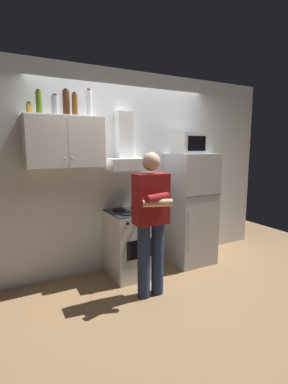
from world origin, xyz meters
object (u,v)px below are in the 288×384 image
object	(u,v)px
stove_oven	(132,243)
bottle_spice_jar	(29,109)
microwave	(191,144)
bottle_beer_brown	(75,105)
bottle_olive_oil	(39,103)
cooking_pot	(145,207)
upper_cabinet	(65,142)
range_hood	(127,154)
refrigerator	(190,209)
bottle_rum_dark	(66,103)
bottle_canister_steel	(55,105)
person_standing	(151,219)
bottle_vodka_clear	(89,104)

from	to	relation	value
stove_oven	bottle_spice_jar	distance (m)	2.05
microwave	bottle_beer_brown	bearing A→B (deg)	175.98
bottle_olive_oil	cooking_pot	bearing A→B (deg)	-12.66
upper_cabinet	range_hood	world-z (taller)	range_hood
upper_cabinet	bottle_olive_oil	world-z (taller)	bottle_olive_oil
refrigerator	microwave	xyz separation A→B (m)	(-0.00, 0.02, 0.94)
bottle_rum_dark	bottle_spice_jar	distance (m)	0.42
cooking_pot	bottle_canister_steel	bearing A→B (deg)	165.88
microwave	cooking_pot	world-z (taller)	microwave
microwave	person_standing	size ratio (longest dim) A/B	0.29
upper_cabinet	bottle_rum_dark	bearing A→B (deg)	39.47
refrigerator	person_standing	bearing A→B (deg)	-148.77
microwave	person_standing	bearing A→B (deg)	-148.00
upper_cabinet	cooking_pot	xyz separation A→B (m)	(0.93, -0.24, -0.82)
upper_cabinet	cooking_pot	size ratio (longest dim) A/B	3.10
bottle_olive_oil	bottle_spice_jar	size ratio (longest dim) A/B	2.06
stove_oven	bottle_rum_dark	bearing A→B (deg)	167.78
bottle_olive_oil	bottle_spice_jar	world-z (taller)	bottle_olive_oil
cooking_pot	bottle_canister_steel	world-z (taller)	bottle_canister_steel
upper_cabinet	bottle_rum_dark	distance (m)	0.45
stove_oven	bottle_vodka_clear	world-z (taller)	bottle_vodka_clear
person_standing	bottle_olive_oil	distance (m)	1.79
microwave	person_standing	xyz separation A→B (m)	(-1.00, -0.62, -0.84)
range_hood	microwave	bearing A→B (deg)	-6.46
bottle_beer_brown	bottle_spice_jar	size ratio (longest dim) A/B	2.07
stove_oven	cooking_pot	size ratio (longest dim) A/B	3.01
range_hood	person_standing	size ratio (longest dim) A/B	0.46
refrigerator	stove_oven	bearing A→B (deg)	-179.96
person_standing	upper_cabinet	bearing A→B (deg)	135.74
stove_oven	bottle_beer_brown	bearing A→B (deg)	168.69
stove_oven	bottle_olive_oil	bearing A→B (deg)	172.06
range_hood	bottle_spice_jar	size ratio (longest dim) A/B	5.71
person_standing	bottle_spice_jar	xyz separation A→B (m)	(-1.11, 0.77, 1.21)
refrigerator	bottle_rum_dark	xyz separation A→B (m)	(-1.70, 0.16, 1.40)
person_standing	cooking_pot	world-z (taller)	person_standing
bottle_olive_oil	bottle_vodka_clear	size ratio (longest dim) A/B	0.82
refrigerator	cooking_pot	world-z (taller)	refrigerator
microwave	bottle_olive_oil	world-z (taller)	bottle_olive_oil
microwave	cooking_pot	distance (m)	1.16
microwave	bottle_canister_steel	distance (m)	1.88
bottle_olive_oil	bottle_canister_steel	distance (m)	0.18
upper_cabinet	bottle_spice_jar	world-z (taller)	bottle_spice_jar
stove_oven	person_standing	distance (m)	0.77
cooking_pot	bottle_olive_oil	distance (m)	1.75
person_standing	microwave	bearing A→B (deg)	32.00
refrigerator	bottle_vodka_clear	bearing A→B (deg)	173.67
bottle_beer_brown	bottle_spice_jar	distance (m)	0.50
range_hood	microwave	world-z (taller)	range_hood
stove_oven	refrigerator	bearing A→B (deg)	0.04
refrigerator	bottle_canister_steel	world-z (taller)	bottle_canister_steel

